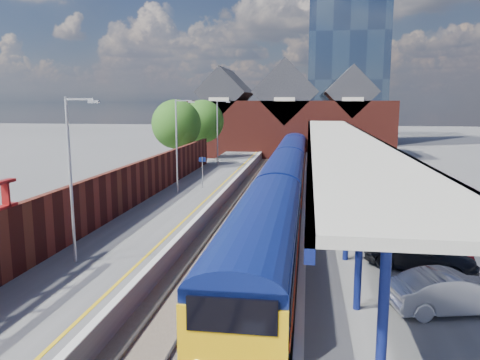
% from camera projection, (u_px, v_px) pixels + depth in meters
% --- Properties ---
extents(ground, '(240.00, 240.00, 0.00)m').
position_uv_depth(ground, '(271.00, 188.00, 42.75)').
color(ground, '#5B5B5E').
rests_on(ground, ground).
extents(ballast_bed, '(6.00, 76.00, 0.06)m').
position_uv_depth(ballast_bed, '(259.00, 213.00, 32.98)').
color(ballast_bed, '#473D33').
rests_on(ballast_bed, ground).
extents(rails, '(4.51, 76.00, 0.14)m').
position_uv_depth(rails, '(259.00, 212.00, 32.97)').
color(rails, slate).
rests_on(rails, ground).
extents(left_platform, '(5.00, 76.00, 1.00)m').
position_uv_depth(left_platform, '(184.00, 205.00, 33.69)').
color(left_platform, '#565659').
rests_on(left_platform, ground).
extents(right_platform, '(6.00, 76.00, 1.00)m').
position_uv_depth(right_platform, '(346.00, 210.00, 32.05)').
color(right_platform, '#565659').
rests_on(right_platform, ground).
extents(coping_left, '(0.30, 76.00, 0.05)m').
position_uv_depth(coping_left, '(216.00, 198.00, 33.27)').
color(coping_left, silver).
rests_on(coping_left, left_platform).
extents(coping_right, '(0.30, 76.00, 0.05)m').
position_uv_depth(coping_right, '(305.00, 201.00, 32.37)').
color(coping_right, silver).
rests_on(coping_right, right_platform).
extents(yellow_line, '(0.14, 76.00, 0.01)m').
position_uv_depth(yellow_line, '(207.00, 198.00, 33.36)').
color(yellow_line, yellow).
rests_on(yellow_line, left_platform).
extents(train, '(2.87, 65.90, 3.45)m').
position_uv_depth(train, '(288.00, 164.00, 43.70)').
color(train, navy).
rests_on(train, ground).
extents(canopy, '(4.50, 52.00, 4.48)m').
position_uv_depth(canopy, '(339.00, 138.00, 33.25)').
color(canopy, navy).
rests_on(canopy, right_platform).
extents(lamp_post_b, '(1.48, 0.18, 7.00)m').
position_uv_depth(lamp_post_b, '(73.00, 170.00, 19.41)').
color(lamp_post_b, '#A5A8AA').
rests_on(lamp_post_b, left_platform).
extents(lamp_post_c, '(1.48, 0.18, 7.00)m').
position_uv_depth(lamp_post_c, '(178.00, 140.00, 35.03)').
color(lamp_post_c, '#A5A8AA').
rests_on(lamp_post_c, left_platform).
extents(lamp_post_d, '(1.48, 0.18, 7.00)m').
position_uv_depth(lamp_post_d, '(219.00, 128.00, 50.65)').
color(lamp_post_d, '#A5A8AA').
rests_on(lamp_post_d, left_platform).
extents(platform_sign, '(0.55, 0.08, 2.50)m').
position_uv_depth(platform_sign, '(202.00, 167.00, 37.16)').
color(platform_sign, '#A5A8AA').
rests_on(platform_sign, left_platform).
extents(brick_wall, '(0.35, 50.00, 3.86)m').
position_uv_depth(brick_wall, '(111.00, 194.00, 27.43)').
color(brick_wall, '#5A1E17').
rests_on(brick_wall, left_platform).
extents(station_building, '(30.00, 12.12, 13.78)m').
position_uv_depth(station_building, '(286.00, 118.00, 69.19)').
color(station_building, '#5A1E17').
rests_on(station_building, ground).
extents(glass_tower, '(14.20, 14.20, 40.30)m').
position_uv_depth(glass_tower, '(347.00, 35.00, 86.82)').
color(glass_tower, '#415471').
rests_on(glass_tower, ground).
extents(tree_near, '(5.20, 5.20, 8.10)m').
position_uv_depth(tree_near, '(178.00, 126.00, 49.11)').
color(tree_near, '#382314').
rests_on(tree_near, ground).
extents(tree_far, '(5.20, 5.20, 8.10)m').
position_uv_depth(tree_far, '(204.00, 123.00, 56.78)').
color(tree_far, '#382314').
rests_on(tree_far, ground).
extents(parked_car_red, '(3.66, 1.67, 1.22)m').
position_uv_depth(parked_car_red, '(429.00, 250.00, 19.75)').
color(parked_car_red, maroon).
rests_on(parked_car_red, right_platform).
extents(parked_car_silver, '(4.35, 2.39, 1.36)m').
position_uv_depth(parked_car_silver, '(452.00, 292.00, 15.19)').
color(parked_car_silver, silver).
rests_on(parked_car_silver, right_platform).
extents(parked_car_dark, '(4.75, 3.41, 1.28)m').
position_uv_depth(parked_car_dark, '(420.00, 255.00, 19.05)').
color(parked_car_dark, black).
rests_on(parked_car_dark, right_platform).
extents(parked_car_blue, '(4.98, 3.01, 1.29)m').
position_uv_depth(parked_car_blue, '(404.00, 218.00, 25.10)').
color(parked_car_blue, navy).
rests_on(parked_car_blue, right_platform).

